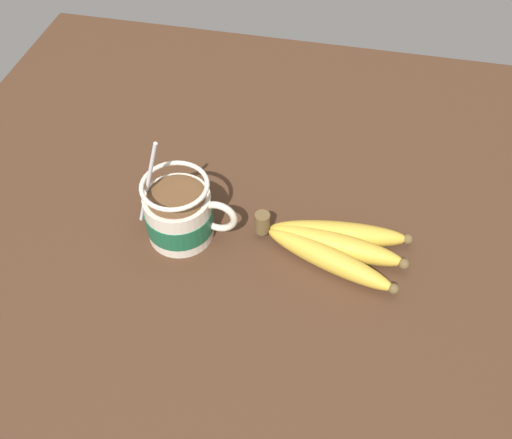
# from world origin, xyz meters

# --- Properties ---
(table) EXTENTS (0.98, 0.98, 0.03)m
(table) POSITION_xyz_m (0.00, 0.00, 0.02)
(table) COLOR #422819
(table) RESTS_ON ground
(coffee_mug) EXTENTS (0.14, 0.09, 0.16)m
(coffee_mug) POSITION_xyz_m (-0.08, -0.01, 0.07)
(coffee_mug) COLOR beige
(coffee_mug) RESTS_ON table
(banana_bunch) EXTENTS (0.21, 0.11, 0.04)m
(banana_bunch) POSITION_xyz_m (0.12, -0.00, 0.05)
(banana_bunch) COLOR brown
(banana_bunch) RESTS_ON table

